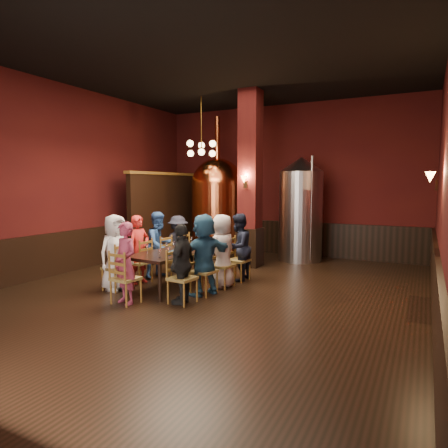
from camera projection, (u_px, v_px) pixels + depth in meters
The scene contains 38 objects.
room at pixel (207, 178), 7.62m from camera, with size 10.00×10.02×4.50m.
wainscot_right at pixel (436, 293), 6.01m from camera, with size 0.08×9.90×1.00m, color black.
wainscot_back at pixel (287, 238), 12.19m from camera, with size 7.90×0.08×1.00m, color black.
wainscot_left at pixel (64, 252), 9.58m from camera, with size 0.08×9.90×1.00m, color black.
column at pixel (250, 180), 10.24m from camera, with size 0.58×0.58×4.50m, color #4C1310.
partition at pixel (167, 215), 12.00m from camera, with size 0.22×3.50×2.40m, color black.
pendant_cluster at pixel (201, 149), 10.92m from camera, with size 0.90×0.90×1.70m, color #A57226, non-canonical shape.
sconce_wall at pixel (437, 180), 6.57m from camera, with size 0.20×0.20×0.36m, color black, non-canonical shape.
sconce_column at pixel (245, 181), 9.97m from camera, with size 0.20×0.20×0.36m, color black, non-canonical shape.
dining_table at pixel (180, 253), 8.41m from camera, with size 1.21×2.48×0.75m.
chair_0 at pixel (116, 267), 8.04m from camera, with size 0.46×0.46×0.92m, color brown, non-canonical shape.
person_0 at pixel (115, 252), 8.01m from camera, with size 0.75×0.49×1.53m, color white.
chair_1 at pixel (139, 262), 8.60m from camera, with size 0.46×0.46×0.92m, color brown, non-canonical shape.
person_1 at pixel (139, 249), 8.57m from camera, with size 0.54×0.35×1.47m, color red.
chair_2 at pixel (160, 257), 9.16m from camera, with size 0.46×0.46×0.92m, color brown, non-canonical shape.
person_2 at pixel (160, 245), 9.13m from camera, with size 0.73×0.36×1.51m, color #2A4E8E.
chair_3 at pixel (178, 253), 9.72m from camera, with size 0.46×0.46×0.92m, color brown, non-canonical shape.
person_3 at pixel (178, 244), 9.70m from camera, with size 0.89×0.51×1.37m, color black.
chair_4 at pixel (182, 278), 7.14m from camera, with size 0.46×0.46×0.92m, color brown, non-canonical shape.
person_4 at pixel (182, 264), 7.11m from camera, with size 0.84×0.35×1.44m, color black.
chair_5 at pixel (204, 271), 7.70m from camera, with size 0.46×0.46×0.92m, color brown, non-canonical shape.
person_5 at pixel (204, 254), 7.67m from camera, with size 1.46×0.46×1.57m, color #2B5C81.
chair_6 at pixel (222, 265), 8.26m from camera, with size 0.46×0.46×0.92m, color brown, non-canonical shape.
person_6 at pixel (222, 251), 8.23m from camera, with size 0.74×0.48×1.52m, color beige.
chair_7 at pixel (238, 260), 8.82m from camera, with size 0.46×0.46×0.92m, color brown, non-canonical shape.
person_7 at pixel (238, 247), 8.79m from camera, with size 0.73×0.36×1.49m, color black.
chair_8 at pixel (126, 278), 7.12m from camera, with size 0.46×0.46×0.92m, color brown, non-canonical shape.
person_8 at pixel (125, 263), 7.09m from camera, with size 0.54×0.35×1.47m, color #9B3350.
copper_kettle at pixel (218, 205), 11.98m from camera, with size 2.02×2.02×4.10m.
steel_vessel at pixel (301, 209), 11.07m from camera, with size 1.38×1.38×2.87m.
rose_vase at pixel (205, 236), 9.07m from camera, with size 0.18×0.18×0.30m.
wine_glass_0 at pixel (177, 244), 8.62m from camera, with size 0.07×0.07×0.17m, color white, non-canonical shape.
wine_glass_1 at pixel (174, 245), 8.48m from camera, with size 0.07×0.07×0.17m, color white, non-canonical shape.
wine_glass_2 at pixel (191, 241), 9.18m from camera, with size 0.07×0.07×0.17m, color white, non-canonical shape.
wine_glass_3 at pixel (167, 247), 8.32m from camera, with size 0.07×0.07×0.17m, color white, non-canonical shape.
wine_glass_4 at pixel (160, 253), 7.51m from camera, with size 0.07×0.07×0.17m, color white, non-canonical shape.
wine_glass_5 at pixel (169, 252), 7.69m from camera, with size 0.07×0.07×0.17m, color white, non-canonical shape.
wine_glass_6 at pixel (147, 249), 8.06m from camera, with size 0.07×0.07×0.17m, color white, non-canonical shape.
Camera 1 is at (3.76, -6.69, 2.14)m, focal length 32.00 mm.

